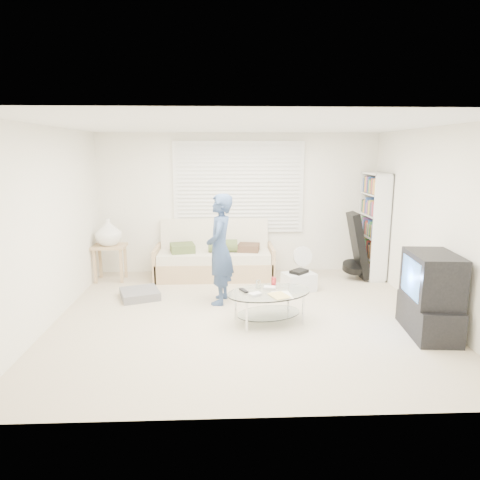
{
  "coord_description": "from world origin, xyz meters",
  "views": [
    {
      "loc": [
        -0.3,
        -5.44,
        2.19
      ],
      "look_at": [
        -0.06,
        0.3,
        0.99
      ],
      "focal_mm": 32.0,
      "sensor_mm": 36.0,
      "label": 1
    }
  ],
  "objects_px": {
    "tv_unit": "(430,295)",
    "coffee_table": "(269,298)",
    "bookshelf": "(373,226)",
    "futon_sofa": "(215,259)"
  },
  "relations": [
    {
      "from": "tv_unit",
      "to": "coffee_table",
      "type": "height_order",
      "value": "tv_unit"
    },
    {
      "from": "bookshelf",
      "to": "coffee_table",
      "type": "xyz_separation_m",
      "value": [
        -2.03,
        -2.0,
        -0.58
      ]
    },
    {
      "from": "tv_unit",
      "to": "futon_sofa",
      "type": "bearing_deg",
      "value": 136.29
    },
    {
      "from": "bookshelf",
      "to": "tv_unit",
      "type": "relative_size",
      "value": 1.82
    },
    {
      "from": "bookshelf",
      "to": "coffee_table",
      "type": "bearing_deg",
      "value": -135.47
    },
    {
      "from": "futon_sofa",
      "to": "bookshelf",
      "type": "distance_m",
      "value": 2.82
    },
    {
      "from": "bookshelf",
      "to": "coffee_table",
      "type": "height_order",
      "value": "bookshelf"
    },
    {
      "from": "coffee_table",
      "to": "bookshelf",
      "type": "bearing_deg",
      "value": 44.53
    },
    {
      "from": "coffee_table",
      "to": "futon_sofa",
      "type": "bearing_deg",
      "value": 109.33
    },
    {
      "from": "futon_sofa",
      "to": "tv_unit",
      "type": "height_order",
      "value": "tv_unit"
    }
  ]
}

